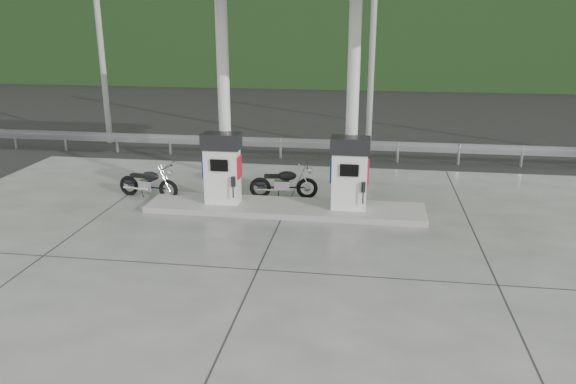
# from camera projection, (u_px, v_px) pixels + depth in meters

# --- Properties ---
(ground) EXTENTS (160.00, 160.00, 0.00)m
(ground) POSITION_uv_depth(u_px,v_px,m) (267.00, 250.00, 11.87)
(ground) COLOR black
(ground) RESTS_ON ground
(forecourt_apron) EXTENTS (18.00, 14.00, 0.02)m
(forecourt_apron) POSITION_uv_depth(u_px,v_px,m) (267.00, 250.00, 11.87)
(forecourt_apron) COLOR slate
(forecourt_apron) RESTS_ON ground
(pump_island) EXTENTS (7.00, 1.40, 0.15)m
(pump_island) POSITION_uv_depth(u_px,v_px,m) (285.00, 208.00, 14.20)
(pump_island) COLOR #9D9B92
(pump_island) RESTS_ON forecourt_apron
(gas_pump_left) EXTENTS (0.95, 0.55, 1.80)m
(gas_pump_left) POSITION_uv_depth(u_px,v_px,m) (222.00, 168.00, 14.13)
(gas_pump_left) COLOR white
(gas_pump_left) RESTS_ON pump_island
(gas_pump_right) EXTENTS (0.95, 0.55, 1.80)m
(gas_pump_right) POSITION_uv_depth(u_px,v_px,m) (350.00, 173.00, 13.68)
(gas_pump_right) COLOR white
(gas_pump_right) RESTS_ON pump_island
(canopy_column_left) EXTENTS (0.30, 0.30, 5.00)m
(canopy_column_left) POSITION_uv_depth(u_px,v_px,m) (224.00, 103.00, 14.03)
(canopy_column_left) COLOR white
(canopy_column_left) RESTS_ON pump_island
(canopy_column_right) EXTENTS (0.30, 0.30, 5.00)m
(canopy_column_right) POSITION_uv_depth(u_px,v_px,m) (352.00, 105.00, 13.58)
(canopy_column_right) COLOR white
(canopy_column_right) RESTS_ON pump_island
(guardrail) EXTENTS (26.00, 0.16, 1.42)m
(guardrail) POSITION_uv_depth(u_px,v_px,m) (309.00, 139.00, 19.21)
(guardrail) COLOR gray
(guardrail) RESTS_ON ground
(road) EXTENTS (60.00, 7.00, 0.01)m
(road) POSITION_uv_depth(u_px,v_px,m) (319.00, 138.00, 22.72)
(road) COLOR black
(road) RESTS_ON ground
(utility_pole_a) EXTENTS (0.22, 0.22, 8.00)m
(utility_pole_a) POSITION_uv_depth(u_px,v_px,m) (100.00, 37.00, 20.75)
(utility_pole_a) COLOR gray
(utility_pole_a) RESTS_ON ground
(utility_pole_b) EXTENTS (0.22, 0.22, 8.00)m
(utility_pole_b) POSITION_uv_depth(u_px,v_px,m) (373.00, 38.00, 19.35)
(utility_pole_b) COLOR gray
(utility_pole_b) RESTS_ON ground
(tree_band) EXTENTS (80.00, 6.00, 6.00)m
(tree_band) POSITION_uv_depth(u_px,v_px,m) (344.00, 42.00, 39.27)
(tree_band) COLOR black
(tree_band) RESTS_ON ground
(forested_hills) EXTENTS (100.00, 40.00, 140.00)m
(forested_hills) POSITION_uv_depth(u_px,v_px,m) (356.00, 56.00, 68.48)
(forested_hills) COLOR black
(forested_hills) RESTS_ON ground
(motorcycle_left) EXTENTS (1.73, 0.80, 0.79)m
(motorcycle_left) POSITION_uv_depth(u_px,v_px,m) (148.00, 183.00, 15.17)
(motorcycle_left) COLOR black
(motorcycle_left) RESTS_ON forecourt_apron
(motorcycle_right) EXTENTS (1.77, 0.73, 0.81)m
(motorcycle_right) POSITION_uv_depth(u_px,v_px,m) (284.00, 184.00, 15.10)
(motorcycle_right) COLOR black
(motorcycle_right) RESTS_ON forecourt_apron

